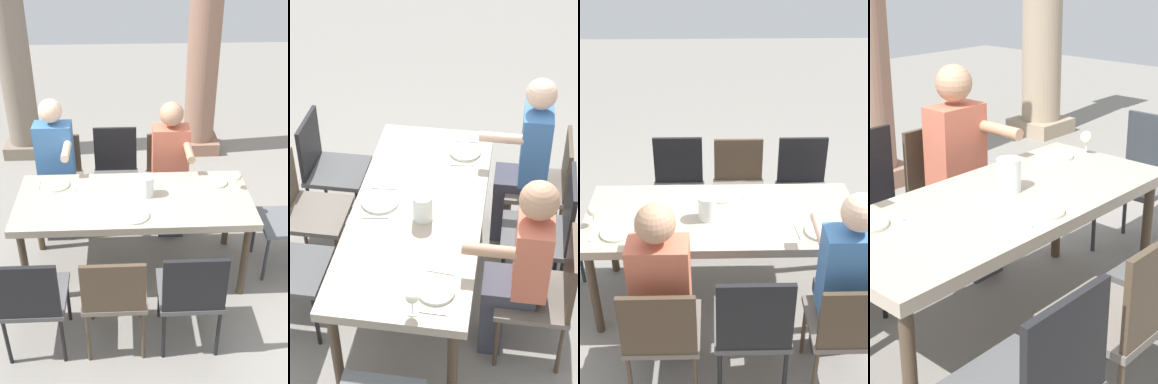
# 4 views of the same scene
# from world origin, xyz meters

# --- Properties ---
(ground_plane) EXTENTS (16.00, 16.00, 0.00)m
(ground_plane) POSITION_xyz_m (0.00, 0.00, 0.00)
(ground_plane) COLOR gray
(dining_table) EXTENTS (1.90, 0.82, 0.75)m
(dining_table) POSITION_xyz_m (0.00, 0.00, 0.69)
(dining_table) COLOR tan
(dining_table) RESTS_ON ground
(chair_west_south) EXTENTS (0.44, 0.44, 0.89)m
(chair_west_south) POSITION_xyz_m (-0.71, -0.83, 0.51)
(chair_west_south) COLOR #4F4F50
(chair_west_south) RESTS_ON ground
(chair_mid_north) EXTENTS (0.44, 0.44, 0.95)m
(chair_mid_north) POSITION_xyz_m (-0.16, 0.83, 0.55)
(chair_mid_north) COLOR #4F4F50
(chair_mid_north) RESTS_ON ground
(chair_mid_south) EXTENTS (0.44, 0.44, 0.88)m
(chair_mid_south) POSITION_xyz_m (-0.16, -0.83, 0.53)
(chair_mid_south) COLOR #6A6158
(chair_mid_south) RESTS_ON ground
(chair_east_north) EXTENTS (0.44, 0.44, 0.88)m
(chair_east_north) POSITION_xyz_m (0.36, 0.83, 0.51)
(chair_east_north) COLOR #6A6158
(chair_east_north) RESTS_ON ground
(chair_head_east) EXTENTS (0.44, 0.44, 0.90)m
(chair_head_east) POSITION_xyz_m (1.37, 0.00, 0.53)
(chair_head_east) COLOR #5B5E61
(chair_head_east) RESTS_ON ground
(diner_woman_green) EXTENTS (0.34, 0.50, 1.29)m
(diner_woman_green) POSITION_xyz_m (0.37, 0.65, 0.70)
(diner_woman_green) COLOR #3F3F4C
(diner_woman_green) RESTS_ON ground
(stone_column_far) EXTENTS (0.56, 0.56, 2.74)m
(stone_column_far) POSITION_xyz_m (3.17, 2.37, 1.34)
(stone_column_far) COLOR tan
(stone_column_far) RESTS_ON ground
(spoon_0) EXTENTS (0.03, 0.17, 0.01)m
(spoon_0) POSITION_xyz_m (-0.50, 0.23, 0.76)
(spoon_0) COLOR silver
(spoon_0) RESTS_ON dining_table
(plate_1) EXTENTS (0.24, 0.24, 0.02)m
(plate_1) POSITION_xyz_m (-0.01, -0.25, 0.76)
(plate_1) COLOR white
(plate_1) RESTS_ON dining_table
(fork_1) EXTENTS (0.02, 0.17, 0.01)m
(fork_1) POSITION_xyz_m (-0.16, -0.25, 0.76)
(fork_1) COLOR silver
(fork_1) RESTS_ON dining_table
(spoon_1) EXTENTS (0.04, 0.17, 0.01)m
(spoon_1) POSITION_xyz_m (0.14, -0.25, 0.76)
(spoon_1) COLOR silver
(spoon_1) RESTS_ON dining_table
(plate_2) EXTENTS (0.21, 0.21, 0.02)m
(plate_2) POSITION_xyz_m (0.70, 0.21, 0.76)
(plate_2) COLOR white
(plate_2) RESTS_ON dining_table
(wine_glass_2) EXTENTS (0.07, 0.07, 0.15)m
(wine_glass_2) POSITION_xyz_m (0.86, 0.11, 0.86)
(wine_glass_2) COLOR white
(wine_glass_2) RESTS_ON dining_table
(fork_2) EXTENTS (0.03, 0.17, 0.01)m
(fork_2) POSITION_xyz_m (0.55, 0.21, 0.76)
(fork_2) COLOR silver
(fork_2) RESTS_ON dining_table
(spoon_2) EXTENTS (0.02, 0.17, 0.01)m
(spoon_2) POSITION_xyz_m (0.85, 0.21, 0.76)
(spoon_2) COLOR silver
(spoon_2) RESTS_ON dining_table
(water_pitcher) EXTENTS (0.12, 0.12, 0.17)m
(water_pitcher) POSITION_xyz_m (0.10, 0.04, 0.83)
(water_pitcher) COLOR white
(water_pitcher) RESTS_ON dining_table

